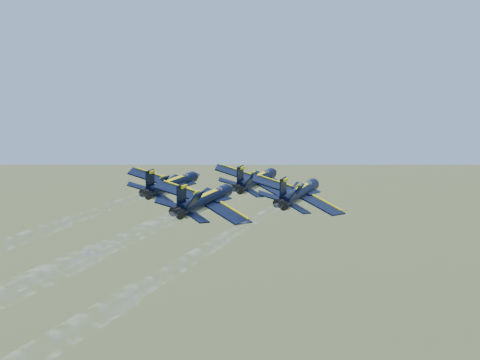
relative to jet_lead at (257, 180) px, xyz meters
The scene contains 6 objects.
jet_lead is the anchor object (origin of this frame).
jet_left 13.58m from the jet_lead, 131.69° to the right, with size 13.17×17.92×5.45m.
jet_right 14.09m from the jet_lead, 38.77° to the right, with size 13.17×17.92×5.45m.
jet_slot 20.05m from the jet_lead, 82.58° to the right, with size 13.17×17.92×5.45m.
smoke_trail_lead 42.06m from the jet_lead, 83.63° to the right, with size 7.87×55.64×2.20m.
smoke_trail_right 52.99m from the jet_lead, 72.82° to the right, with size 7.87×55.64×2.20m.
Camera 1 is at (43.43, -85.08, 113.91)m, focal length 50.00 mm.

